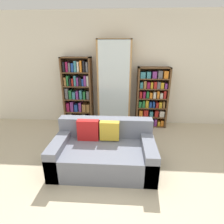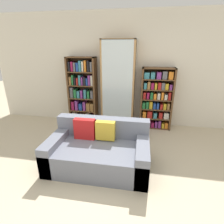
# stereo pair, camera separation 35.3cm
# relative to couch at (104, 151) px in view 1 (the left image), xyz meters

# --- Properties ---
(ground_plane) EXTENTS (16.00, 16.00, 0.00)m
(ground_plane) POSITION_rel_couch_xyz_m (0.21, -0.53, -0.26)
(ground_plane) COLOR beige
(wall_back) EXTENTS (6.88, 0.06, 2.70)m
(wall_back) POSITION_rel_couch_xyz_m (0.21, 1.92, 1.09)
(wall_back) COLOR silver
(wall_back) RESTS_ON ground
(couch) EXTENTS (1.63, 0.93, 0.75)m
(couch) POSITION_rel_couch_xyz_m (0.00, 0.00, 0.00)
(couch) COLOR slate
(couch) RESTS_ON ground
(bookshelf_left) EXTENTS (0.71, 0.32, 1.69)m
(bookshelf_left) POSITION_rel_couch_xyz_m (-0.83, 1.72, 0.55)
(bookshelf_left) COLOR brown
(bookshelf_left) RESTS_ON ground
(display_cabinet) EXTENTS (0.78, 0.36, 2.08)m
(display_cabinet) POSITION_rel_couch_xyz_m (0.08, 1.70, 0.77)
(display_cabinet) COLOR #AD7F4C
(display_cabinet) RESTS_ON ground
(bookshelf_right) EXTENTS (0.75, 0.32, 1.47)m
(bookshelf_right) POSITION_rel_couch_xyz_m (1.01, 1.72, 0.46)
(bookshelf_right) COLOR brown
(bookshelf_right) RESTS_ON ground
(wine_bottle) EXTENTS (0.08, 0.08, 0.38)m
(wine_bottle) POSITION_rel_couch_xyz_m (0.76, 1.04, -0.11)
(wine_bottle) COLOR #192333
(wine_bottle) RESTS_ON ground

